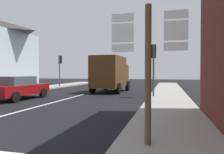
# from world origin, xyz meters

# --- Properties ---
(ground_plane) EXTENTS (80.00, 80.00, 0.00)m
(ground_plane) POSITION_xyz_m (0.00, 10.00, 0.00)
(ground_plane) COLOR black
(sidewalk_right) EXTENTS (2.56, 44.00, 0.14)m
(sidewalk_right) POSITION_xyz_m (6.38, 8.00, 0.07)
(sidewalk_right) COLOR gray
(sidewalk_right) RESTS_ON ground
(lane_centre_stripe) EXTENTS (0.16, 12.00, 0.01)m
(lane_centre_stripe) POSITION_xyz_m (0.00, 6.00, 0.01)
(lane_centre_stripe) COLOR silver
(lane_centre_stripe) RESTS_ON ground
(sedan_far) EXTENTS (2.10, 4.26, 1.47)m
(sedan_far) POSITION_xyz_m (-2.87, 7.94, 0.76)
(sedan_far) COLOR maroon
(sedan_far) RESTS_ON ground
(delivery_truck) EXTENTS (2.66, 5.09, 3.05)m
(delivery_truck) POSITION_xyz_m (1.52, 14.36, 1.65)
(delivery_truck) COLOR #4C2D14
(delivery_truck) RESTS_ON ground
(route_sign_post) EXTENTS (1.66, 0.14, 3.20)m
(route_sign_post) POSITION_xyz_m (5.87, 0.95, 1.91)
(route_sign_post) COLOR brown
(route_sign_post) RESTS_ON ground
(traffic_light_near_right) EXTENTS (0.30, 0.49, 3.58)m
(traffic_light_near_right) POSITION_xyz_m (5.40, 10.93, 2.65)
(traffic_light_near_right) COLOR #47474C
(traffic_light_near_right) RESTS_ON ground
(traffic_light_far_left) EXTENTS (0.30, 0.49, 3.61)m
(traffic_light_far_left) POSITION_xyz_m (-5.40, 18.35, 2.67)
(traffic_light_far_left) COLOR #47474C
(traffic_light_far_left) RESTS_ON ground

